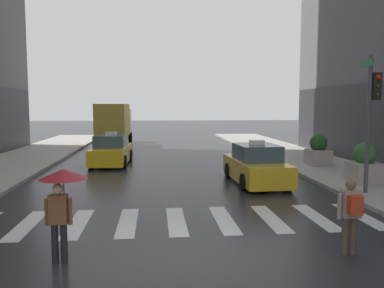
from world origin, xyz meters
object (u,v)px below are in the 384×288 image
object	(u,v)px
box_truck	(114,123)
traffic_light_pole	(372,104)
pedestrian_with_backpack	(351,211)
planter_near_corner	(364,164)
taxi_lead	(256,166)
taxi_second	(111,151)
pedestrian_with_umbrella	(62,190)
planter_mid_block	(318,151)

from	to	relation	value
box_truck	traffic_light_pole	bearing A→B (deg)	-60.72
box_truck	pedestrian_with_backpack	world-z (taller)	box_truck
planter_near_corner	taxi_lead	bearing A→B (deg)	167.11
box_truck	pedestrian_with_backpack	bearing A→B (deg)	-73.20
planter_near_corner	taxi_second	bearing A→B (deg)	147.02
taxi_lead	planter_near_corner	world-z (taller)	taxi_lead
taxi_lead	pedestrian_with_backpack	bearing A→B (deg)	-90.21
box_truck	pedestrian_with_umbrella	distance (m)	24.19
traffic_light_pole	taxi_second	xyz separation A→B (m)	(-9.88, 8.77, -2.53)
traffic_light_pole	taxi_second	bearing A→B (deg)	138.40
taxi_lead	taxi_second	bearing A→B (deg)	137.50
traffic_light_pole	box_truck	size ratio (longest dim) A/B	0.63
taxi_second	taxi_lead	bearing A→B (deg)	-42.50
pedestrian_with_backpack	planter_near_corner	xyz separation A→B (m)	(4.20, 7.04, -0.10)
taxi_second	planter_mid_block	distance (m)	11.05
box_truck	taxi_lead	bearing A→B (deg)	-65.69
taxi_lead	pedestrian_with_backpack	xyz separation A→B (m)	(-0.03, -8.00, 0.25)
box_truck	planter_mid_block	size ratio (longest dim) A/B	4.74
box_truck	planter_near_corner	size ratio (longest dim) A/B	4.74
traffic_light_pole	pedestrian_with_umbrella	xyz separation A→B (m)	(-9.40, -5.06, -1.74)
taxi_second	box_truck	xyz separation A→B (m)	(-0.82, 10.32, 1.13)
pedestrian_with_umbrella	pedestrian_with_backpack	world-z (taller)	pedestrian_with_umbrella
taxi_lead	box_truck	distance (m)	17.93
pedestrian_with_umbrella	box_truck	bearing A→B (deg)	93.10
taxi_second	box_truck	size ratio (longest dim) A/B	0.61
taxi_second	planter_near_corner	xyz separation A→B (m)	(10.71, -6.95, 0.15)
traffic_light_pole	planter_near_corner	xyz separation A→B (m)	(0.83, 1.82, -2.38)
pedestrian_with_backpack	planter_mid_block	distance (m)	12.50
planter_near_corner	planter_mid_block	bearing A→B (deg)	88.77
planter_near_corner	planter_mid_block	distance (m)	4.70
planter_near_corner	planter_mid_block	xyz separation A→B (m)	(0.10, 4.70, 0.00)
planter_mid_block	pedestrian_with_umbrella	bearing A→B (deg)	-131.72
pedestrian_with_backpack	planter_mid_block	bearing A→B (deg)	69.89
taxi_second	planter_near_corner	bearing A→B (deg)	-32.98
box_truck	pedestrian_with_umbrella	xyz separation A→B (m)	(1.31, -24.15, -0.34)
taxi_second	planter_near_corner	distance (m)	12.77
planter_near_corner	planter_mid_block	world-z (taller)	same
taxi_lead	box_truck	size ratio (longest dim) A/B	0.61
box_truck	planter_mid_block	xyz separation A→B (m)	(11.64, -12.57, -0.98)
pedestrian_with_backpack	planter_near_corner	size ratio (longest dim) A/B	1.03
box_truck	pedestrian_with_umbrella	bearing A→B (deg)	-86.90
traffic_light_pole	planter_mid_block	distance (m)	7.01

